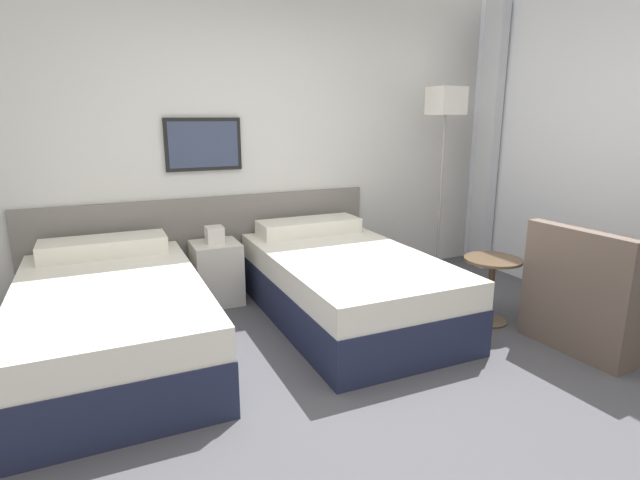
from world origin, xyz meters
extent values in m
plane|color=#47474C|center=(0.00, 0.00, 0.00)|extent=(16.00, 16.00, 0.00)
cube|color=silver|center=(0.00, 2.12, 1.35)|extent=(10.00, 0.06, 2.70)
cube|color=slate|center=(-0.48, 2.07, 0.44)|extent=(3.00, 0.04, 0.87)
cube|color=black|center=(-0.48, 2.07, 1.32)|extent=(0.64, 0.03, 0.44)
cube|color=#333D56|center=(-0.48, 2.06, 1.32)|extent=(0.58, 0.01, 0.38)
cube|color=#B7BAC1|center=(2.31, 1.74, 1.32)|extent=(0.10, 0.24, 2.64)
cube|color=#1E233D|center=(-1.33, 1.05, 0.16)|extent=(1.14, 1.97, 0.33)
cube|color=silver|center=(-1.33, 1.05, 0.43)|extent=(1.13, 1.95, 0.19)
cube|color=silver|center=(-1.33, 1.81, 0.59)|extent=(0.91, 0.34, 0.13)
cube|color=#1E233D|center=(0.37, 1.05, 0.16)|extent=(1.14, 1.97, 0.33)
cube|color=silver|center=(0.37, 1.05, 0.43)|extent=(1.13, 1.95, 0.19)
cube|color=silver|center=(0.37, 1.81, 0.59)|extent=(0.91, 0.34, 0.13)
cube|color=beige|center=(-0.48, 1.81, 0.26)|extent=(0.39, 0.39, 0.52)
cube|color=silver|center=(-0.48, 1.81, 0.59)|extent=(0.14, 0.14, 0.14)
cylinder|color=#9E9993|center=(1.67, 1.62, 0.01)|extent=(0.24, 0.24, 0.02)
cylinder|color=#9E9993|center=(1.67, 1.62, 0.79)|extent=(0.02, 0.02, 1.55)
cube|color=silver|center=(1.67, 1.62, 1.69)|extent=(0.28, 0.28, 0.25)
cylinder|color=brown|center=(1.34, 0.52, 0.01)|extent=(0.28, 0.28, 0.01)
cylinder|color=brown|center=(1.34, 0.52, 0.25)|extent=(0.05, 0.05, 0.48)
cylinder|color=brown|center=(1.34, 0.52, 0.50)|extent=(0.43, 0.43, 0.02)
cube|color=brown|center=(1.81, -0.06, 0.20)|extent=(0.81, 0.81, 0.39)
cube|color=brown|center=(1.48, -0.08, 0.62)|extent=(0.15, 0.76, 0.46)
cube|color=brown|center=(1.79, 0.27, 0.48)|extent=(0.65, 0.13, 0.18)
camera|label=1|loc=(-1.33, -2.23, 1.56)|focal=28.00mm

